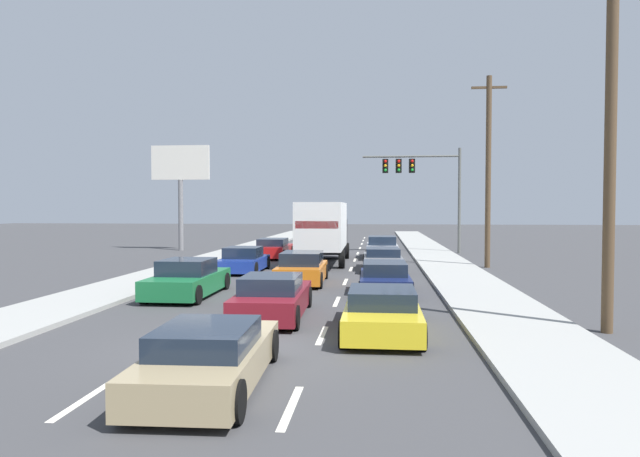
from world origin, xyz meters
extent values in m
plane|color=#3D3D3F|center=(0.00, 25.00, 0.00)|extent=(140.00, 140.00, 0.00)
cube|color=#9E9E99|center=(6.69, 20.00, 0.07)|extent=(2.89, 80.00, 0.14)
cube|color=#9E9E99|center=(-6.69, 20.00, 0.07)|extent=(2.89, 80.00, 0.14)
cube|color=silver|center=(-1.70, -3.47, 0.00)|extent=(0.14, 2.00, 0.01)
cube|color=silver|center=(-1.70, 1.53, 0.00)|extent=(0.14, 2.00, 0.01)
cube|color=silver|center=(-1.70, 6.53, 0.00)|extent=(0.14, 2.00, 0.01)
cube|color=silver|center=(-1.70, 11.53, 0.00)|extent=(0.14, 2.00, 0.01)
cube|color=silver|center=(-1.70, 16.53, 0.00)|extent=(0.14, 2.00, 0.01)
cube|color=silver|center=(-1.70, 21.53, 0.00)|extent=(0.14, 2.00, 0.01)
cube|color=silver|center=(-1.70, 26.53, 0.00)|extent=(0.14, 2.00, 0.01)
cube|color=silver|center=(-1.70, 31.53, 0.00)|extent=(0.14, 2.00, 0.01)
cube|color=silver|center=(-1.70, 36.53, 0.00)|extent=(0.14, 2.00, 0.01)
cube|color=silver|center=(-1.70, 41.53, 0.00)|extent=(0.14, 2.00, 0.01)
cube|color=silver|center=(-1.70, 46.53, 0.00)|extent=(0.14, 2.00, 0.01)
cube|color=silver|center=(1.70, -3.47, 0.00)|extent=(0.14, 2.00, 0.01)
cube|color=silver|center=(1.70, 1.53, 0.00)|extent=(0.14, 2.00, 0.01)
cube|color=silver|center=(1.70, 6.53, 0.00)|extent=(0.14, 2.00, 0.01)
cube|color=silver|center=(1.70, 11.53, 0.00)|extent=(0.14, 2.00, 0.01)
cube|color=silver|center=(1.70, 16.53, 0.00)|extent=(0.14, 2.00, 0.01)
cube|color=silver|center=(1.70, 21.53, 0.00)|extent=(0.14, 2.00, 0.01)
cube|color=silver|center=(1.70, 26.53, 0.00)|extent=(0.14, 2.00, 0.01)
cube|color=silver|center=(1.70, 31.53, 0.00)|extent=(0.14, 2.00, 0.01)
cube|color=silver|center=(1.70, 36.53, 0.00)|extent=(0.14, 2.00, 0.01)
cube|color=silver|center=(1.70, 41.53, 0.00)|extent=(0.14, 2.00, 0.01)
cube|color=silver|center=(1.70, 46.53, 0.00)|extent=(0.14, 2.00, 0.01)
cube|color=red|center=(-3.39, 22.37, 0.46)|extent=(1.85, 4.26, 0.65)
cube|color=#192333|center=(-3.39, 22.13, 1.01)|extent=(1.63, 2.12, 0.44)
cylinder|color=black|center=(-4.25, 23.95, 0.32)|extent=(0.22, 0.64, 0.64)
cylinder|color=black|center=(-2.52, 23.95, 0.32)|extent=(0.22, 0.64, 0.64)
cylinder|color=black|center=(-4.26, 20.79, 0.32)|extent=(0.22, 0.64, 0.64)
cylinder|color=black|center=(-2.53, 20.79, 0.32)|extent=(0.22, 0.64, 0.64)
cube|color=#1E389E|center=(-3.44, 14.67, 0.42)|extent=(1.89, 4.09, 0.57)
cube|color=#192333|center=(-3.44, 14.62, 0.96)|extent=(1.65, 1.81, 0.52)
cylinder|color=black|center=(-4.32, 16.15, 0.32)|extent=(0.22, 0.64, 0.64)
cylinder|color=black|center=(-2.57, 16.16, 0.32)|extent=(0.22, 0.64, 0.64)
cylinder|color=black|center=(-4.30, 13.17, 0.32)|extent=(0.22, 0.64, 0.64)
cylinder|color=black|center=(-2.55, 13.18, 0.32)|extent=(0.22, 0.64, 0.64)
cube|color=#196B38|center=(-3.62, 7.16, 0.46)|extent=(1.87, 4.55, 0.65)
cube|color=#192333|center=(-3.62, 7.07, 1.05)|extent=(1.65, 1.92, 0.53)
cylinder|color=black|center=(-4.50, 8.89, 0.32)|extent=(0.22, 0.64, 0.64)
cylinder|color=black|center=(-2.75, 8.89, 0.32)|extent=(0.22, 0.64, 0.64)
cylinder|color=black|center=(-4.49, 5.44, 0.32)|extent=(0.22, 0.64, 0.64)
cylinder|color=black|center=(-2.75, 5.44, 0.32)|extent=(0.22, 0.64, 0.64)
cube|color=white|center=(0.08, 18.15, 2.18)|extent=(2.40, 6.51, 2.45)
cube|color=red|center=(0.12, 14.93, 2.30)|extent=(2.10, 0.06, 0.36)
cube|color=black|center=(0.04, 22.44, 1.35)|extent=(2.26, 2.12, 2.10)
cylinder|color=black|center=(-1.08, 22.43, 0.48)|extent=(0.31, 0.96, 0.96)
cylinder|color=black|center=(1.15, 22.45, 0.48)|extent=(0.31, 0.96, 0.96)
cylinder|color=black|center=(-1.02, 16.84, 0.48)|extent=(0.31, 0.96, 0.96)
cylinder|color=black|center=(1.21, 16.87, 0.48)|extent=(0.31, 0.96, 0.96)
cube|color=orange|center=(-0.06, 10.94, 0.46)|extent=(1.91, 4.17, 0.64)
cube|color=#192333|center=(-0.06, 10.90, 1.04)|extent=(1.65, 2.18, 0.52)
cylinder|color=black|center=(-0.94, 12.44, 0.32)|extent=(0.23, 0.64, 0.64)
cylinder|color=black|center=(0.76, 12.47, 0.32)|extent=(0.23, 0.64, 0.64)
cylinder|color=black|center=(-0.89, 9.40, 0.32)|extent=(0.23, 0.64, 0.64)
cylinder|color=black|center=(0.82, 9.44, 0.32)|extent=(0.23, 0.64, 0.64)
cube|color=maroon|center=(0.08, 3.70, 0.46)|extent=(1.88, 4.51, 0.63)
cube|color=#192333|center=(0.09, 3.35, 1.00)|extent=(1.60, 1.96, 0.46)
cylinder|color=black|center=(-0.79, 5.36, 0.32)|extent=(0.24, 0.65, 0.64)
cylinder|color=black|center=(0.86, 5.40, 0.32)|extent=(0.24, 0.65, 0.64)
cylinder|color=black|center=(-0.70, 1.99, 0.32)|extent=(0.24, 0.65, 0.64)
cylinder|color=black|center=(0.95, 2.04, 0.32)|extent=(0.24, 0.65, 0.64)
cube|color=tan|center=(0.14, -2.57, 0.43)|extent=(1.88, 4.47, 0.58)
cube|color=#192333|center=(0.15, -2.83, 0.92)|extent=(1.59, 2.09, 0.40)
cylinder|color=black|center=(-0.72, -0.93, 0.32)|extent=(0.24, 0.65, 0.64)
cylinder|color=black|center=(0.90, -0.88, 0.32)|extent=(0.24, 0.65, 0.64)
cylinder|color=black|center=(-0.62, -4.25, 0.32)|extent=(0.24, 0.65, 0.64)
cylinder|color=black|center=(1.00, -4.20, 0.32)|extent=(0.24, 0.65, 0.64)
cube|color=white|center=(3.33, 23.09, 0.49)|extent=(1.93, 4.70, 0.70)
cube|color=#192333|center=(3.33, 22.95, 1.10)|extent=(1.68, 2.05, 0.53)
cylinder|color=black|center=(2.43, 24.88, 0.32)|extent=(0.22, 0.64, 0.64)
cylinder|color=black|center=(4.20, 24.89, 0.32)|extent=(0.22, 0.64, 0.64)
cylinder|color=black|center=(2.46, 21.29, 0.32)|extent=(0.22, 0.64, 0.64)
cylinder|color=black|center=(4.23, 21.30, 0.32)|extent=(0.22, 0.64, 0.64)
cube|color=slate|center=(3.30, 16.35, 0.43)|extent=(1.97, 4.68, 0.58)
cube|color=#192333|center=(3.30, 16.14, 0.92)|extent=(1.69, 2.32, 0.40)
cylinder|color=black|center=(2.39, 18.09, 0.32)|extent=(0.24, 0.65, 0.64)
cylinder|color=black|center=(4.12, 18.14, 0.32)|extent=(0.24, 0.65, 0.64)
cylinder|color=black|center=(2.48, 14.56, 0.32)|extent=(0.24, 0.65, 0.64)
cylinder|color=black|center=(4.21, 14.61, 0.32)|extent=(0.24, 0.65, 0.64)
cube|color=#141E4C|center=(3.31, 8.54, 0.42)|extent=(1.82, 4.31, 0.56)
cube|color=#192333|center=(3.31, 8.49, 0.93)|extent=(1.58, 2.19, 0.45)
cylinder|color=black|center=(2.46, 10.12, 0.32)|extent=(0.23, 0.64, 0.64)
cylinder|color=black|center=(4.09, 10.15, 0.32)|extent=(0.23, 0.64, 0.64)
cylinder|color=black|center=(2.52, 6.94, 0.32)|extent=(0.23, 0.64, 0.64)
cylinder|color=black|center=(4.15, 6.97, 0.32)|extent=(0.23, 0.64, 0.64)
cube|color=yellow|center=(3.16, 2.06, 0.42)|extent=(1.84, 4.62, 0.57)
cube|color=#192333|center=(3.16, 1.82, 0.92)|extent=(1.61, 2.00, 0.42)
cylinder|color=black|center=(2.32, 3.82, 0.32)|extent=(0.22, 0.64, 0.64)
cylinder|color=black|center=(4.02, 3.81, 0.32)|extent=(0.22, 0.64, 0.64)
cylinder|color=black|center=(2.30, 0.31, 0.32)|extent=(0.22, 0.64, 0.64)
cylinder|color=black|center=(4.00, 0.30, 0.32)|extent=(0.22, 0.64, 0.64)
cylinder|color=#595B56|center=(8.63, 27.37, 3.61)|extent=(0.20, 0.20, 7.22)
cylinder|color=#595B56|center=(5.31, 27.37, 6.67)|extent=(6.64, 0.14, 0.14)
cube|color=black|center=(5.39, 27.37, 6.02)|extent=(0.40, 0.56, 0.95)
sphere|color=red|center=(5.39, 27.06, 6.32)|extent=(0.20, 0.20, 0.20)
sphere|color=orange|center=(5.39, 27.06, 6.02)|extent=(0.20, 0.20, 0.20)
sphere|color=green|center=(5.39, 27.06, 5.72)|extent=(0.20, 0.20, 0.20)
cube|color=black|center=(4.48, 27.37, 6.02)|extent=(0.40, 0.56, 0.95)
sphere|color=red|center=(4.48, 27.06, 6.32)|extent=(0.20, 0.20, 0.20)
sphere|color=orange|center=(4.48, 27.06, 6.02)|extent=(0.20, 0.20, 0.20)
sphere|color=green|center=(4.48, 27.06, 5.72)|extent=(0.20, 0.20, 0.20)
cube|color=black|center=(3.57, 27.37, 6.02)|extent=(0.40, 0.56, 0.95)
sphere|color=red|center=(3.57, 27.06, 6.32)|extent=(0.20, 0.20, 0.20)
sphere|color=orange|center=(3.57, 27.06, 6.02)|extent=(0.20, 0.20, 0.20)
sphere|color=green|center=(3.57, 27.06, 5.72)|extent=(0.20, 0.20, 0.20)
cylinder|color=brown|center=(8.75, 2.53, 4.77)|extent=(0.28, 0.28, 9.53)
cylinder|color=brown|center=(8.76, 18.00, 4.97)|extent=(0.28, 0.28, 9.94)
cube|color=brown|center=(8.76, 18.00, 9.34)|extent=(1.80, 0.12, 0.12)
cylinder|color=slate|center=(-11.31, 27.93, 2.59)|extent=(0.36, 0.36, 5.18)
cube|color=silver|center=(-11.31, 27.93, 6.42)|extent=(4.32, 0.20, 2.50)
camera|label=1|loc=(3.04, -12.08, 3.12)|focal=31.65mm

